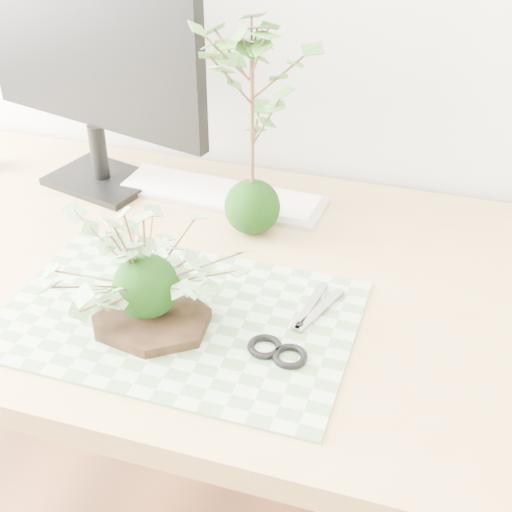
{
  "coord_description": "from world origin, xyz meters",
  "views": [
    {
      "loc": [
        0.24,
        0.39,
        1.36
      ],
      "look_at": [
        0.0,
        1.14,
        0.84
      ],
      "focal_mm": 50.0,
      "sensor_mm": 36.0,
      "label": 1
    }
  ],
  "objects_px": {
    "desk": "(220,315)",
    "ivy_kokedama": "(143,260)",
    "keyboard": "(220,194)",
    "monitor": "(88,56)",
    "maple_kokedama": "(252,74)"
  },
  "relations": [
    {
      "from": "desk",
      "to": "maple_kokedama",
      "type": "height_order",
      "value": "maple_kokedama"
    },
    {
      "from": "maple_kokedama",
      "to": "keyboard",
      "type": "bearing_deg",
      "value": 134.62
    },
    {
      "from": "ivy_kokedama",
      "to": "maple_kokedama",
      "type": "relative_size",
      "value": 0.69
    },
    {
      "from": "monitor",
      "to": "ivy_kokedama",
      "type": "bearing_deg",
      "value": -39.55
    },
    {
      "from": "keyboard",
      "to": "monitor",
      "type": "relative_size",
      "value": 0.84
    },
    {
      "from": "desk",
      "to": "maple_kokedama",
      "type": "distance_m",
      "value": 0.38
    },
    {
      "from": "ivy_kokedama",
      "to": "monitor",
      "type": "relative_size",
      "value": 0.57
    },
    {
      "from": "maple_kokedama",
      "to": "keyboard",
      "type": "xyz_separation_m",
      "value": [
        -0.09,
        0.09,
        -0.26
      ]
    },
    {
      "from": "desk",
      "to": "monitor",
      "type": "relative_size",
      "value": 3.48
    },
    {
      "from": "desk",
      "to": "ivy_kokedama",
      "type": "distance_m",
      "value": 0.25
    },
    {
      "from": "ivy_kokedama",
      "to": "maple_kokedama",
      "type": "distance_m",
      "value": 0.33
    },
    {
      "from": "desk",
      "to": "monitor",
      "type": "bearing_deg",
      "value": 145.61
    },
    {
      "from": "keyboard",
      "to": "desk",
      "type": "bearing_deg",
      "value": -66.97
    },
    {
      "from": "desk",
      "to": "ivy_kokedama",
      "type": "relative_size",
      "value": 6.08
    },
    {
      "from": "desk",
      "to": "keyboard",
      "type": "distance_m",
      "value": 0.25
    }
  ]
}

